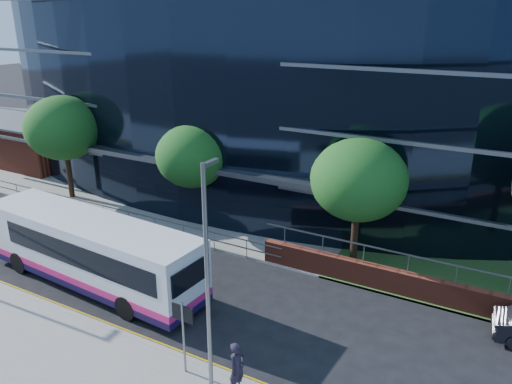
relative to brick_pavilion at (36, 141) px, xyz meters
The scene contains 15 objects.
ground 25.88m from the brick_pavilion, 31.53° to the right, with size 200.00×200.00×0.00m, color black.
kerb 26.41m from the brick_pavilion, 33.38° to the right, with size 80.00×0.25×0.16m, color gray.
yellow_line_outer 26.31m from the brick_pavilion, 33.02° to the right, with size 80.00×0.08×0.01m, color gold.
yellow_line_inner 26.23m from the brick_pavilion, 32.74° to the right, with size 80.00×0.08×0.01m, color gold.
far_forecourt 16.30m from the brick_pavilion, ahead, with size 50.00×8.00×0.10m, color gray.
glass_office 20.37m from the brick_pavilion, 22.21° to the left, with size 44.00×23.10×16.00m.
brick_pavilion is the anchor object (origin of this frame).
guard_railings 15.48m from the brick_pavilion, 24.90° to the right, with size 24.00×0.05×1.10m.
street_sign 30.49m from the brick_pavilion, 29.65° to the right, with size 0.85×0.09×2.80m.
tree_far_a 10.48m from the brick_pavilion, 26.55° to the right, with size 4.95×4.95×6.98m.
tree_far_b 19.55m from the brick_pavilion, 11.88° to the right, with size 4.29×4.29×6.05m.
tree_far_c 29.46m from the brick_pavilion, ahead, with size 4.62×4.62×6.51m.
streetlight_east 32.19m from the brick_pavilion, 29.24° to the right, with size 0.15×0.77×8.00m.
city_bus 22.59m from the brick_pavilion, 32.39° to the right, with size 12.07×3.46×3.23m.
pedestrian 32.34m from the brick_pavilion, 27.78° to the right, with size 0.68×0.45×1.87m, color black.
Camera 1 is at (13.61, -12.90, 12.02)m, focal length 35.00 mm.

